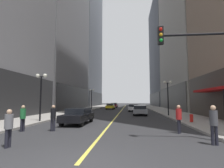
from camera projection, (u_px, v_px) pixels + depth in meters
name	position (u px, v px, depth m)	size (l,w,h in m)	color
ground_plane	(122.00, 109.00, 40.12)	(200.00, 200.00, 0.00)	#2D2D30
sidewalk_left	(86.00, 109.00, 40.92)	(4.50, 78.00, 0.15)	#9E9991
sidewalk_right	(160.00, 109.00, 39.33)	(4.50, 78.00, 0.15)	#9E9991
lane_centre_stripe	(122.00, 109.00, 40.12)	(0.16, 70.00, 0.01)	#E5D64C
building_left_far	(84.00, 35.00, 68.93)	(10.40, 26.00, 54.94)	slate
building_right_mid	(193.00, 14.00, 40.05)	(11.45, 24.00, 42.89)	#A8A399
building_right_far	(170.00, 53.00, 65.10)	(12.22, 26.00, 39.07)	slate
storefront_awning_right	(214.00, 90.00, 17.08)	(1.60, 6.52, 3.12)	#B21414
car_black	(78.00, 115.00, 15.15)	(1.92, 4.50, 1.32)	black
car_grey	(140.00, 110.00, 24.47)	(1.90, 4.82, 1.32)	slate
car_white	(134.00, 107.00, 32.99)	(1.96, 4.50, 1.32)	silver
car_yellow	(110.00, 106.00, 41.02)	(1.75, 4.45, 1.32)	yellow
car_maroon	(114.00, 105.00, 51.02)	(1.86, 4.27, 1.32)	maroon
pedestrian_in_grey_suit	(9.00, 125.00, 7.55)	(0.38, 0.38, 1.60)	black
pedestrian_in_red_jacket	(179.00, 117.00, 10.83)	(0.47, 0.47, 1.70)	black
pedestrian_with_orange_bag	(214.00, 122.00, 7.97)	(0.36, 0.36, 1.76)	black
pedestrian_in_black_coat	(53.00, 116.00, 11.63)	(0.43, 0.43, 1.68)	black
pedestrian_in_green_parka	(23.00, 116.00, 11.49)	(0.45, 0.45, 1.67)	black
traffic_light_near_right	(207.00, 63.00, 8.56)	(3.43, 0.35, 5.65)	black
street_lamp_left_near	(41.00, 86.00, 16.30)	(1.06, 0.36, 4.43)	black
street_lamp_left_far	(92.00, 95.00, 38.07)	(1.06, 0.36, 4.43)	black
street_lamp_right_mid	(168.00, 90.00, 22.26)	(1.06, 0.36, 4.43)	black
fire_hydrant_right	(192.00, 119.00, 15.25)	(0.28, 0.28, 0.80)	red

